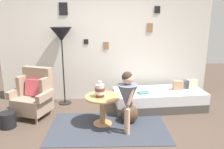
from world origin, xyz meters
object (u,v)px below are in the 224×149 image
Objects in this scene: armchair at (34,95)px; daybed at (158,99)px; side_table at (102,104)px; magazine_basket at (8,120)px; vase_striped at (100,90)px; person_child at (128,95)px; demijohn_near at (130,114)px; floor_lamp at (61,37)px; book_on_daybed at (143,92)px.

daybed is (2.55, 0.33, -0.24)m from armchair.
armchair is 1.52× the size of side_table.
daybed is at bearing 15.48° from magazine_basket.
vase_striped is at bearing -139.91° from side_table.
armchair is 0.66m from magazine_basket.
daybed is 1.41m from side_table.
vase_striped reaches higher than side_table.
magazine_basket is at bearing -177.29° from side_table.
armchair reaches higher than side_table.
side_table is at bearing 40.09° from vase_striped.
armchair reaches higher than daybed.
person_child is at bearing -39.70° from side_table.
person_child is 0.67m from demijohn_near.
person_child is (1.30, -1.40, -0.83)m from floor_lamp.
person_child reaches higher than vase_striped.
floor_lamp is 6.13× the size of magazine_basket.
magazine_basket is at bearing -164.52° from daybed.
demijohn_near is at bearing -136.61° from daybed.
person_child reaches higher than armchair.
book_on_daybed is at bearing 34.09° from vase_striped.
book_on_daybed is (1.71, -0.50, -1.10)m from floor_lamp.
person_child is at bearing -47.19° from floor_lamp.
book_on_daybed reaches higher than demijohn_near.
armchair is 0.90× the size of person_child.
daybed is at bearing 24.16° from book_on_daybed.
person_child reaches higher than side_table.
book_on_daybed is 2.62m from magazine_basket.
armchair is 1.40m from vase_striped.
floor_lamp is 7.81× the size of book_on_daybed.
person_child is (-0.78, -1.07, 0.49)m from daybed.
book_on_daybed is at bearing 14.16° from magazine_basket.
magazine_basket is at bearing -165.84° from book_on_daybed.
armchair is 1.94m from person_child.
demijohn_near reaches higher than daybed.
daybed is 6.84× the size of vase_striped.
vase_striped is 0.27× the size of person_child.
vase_striped is at bearing -148.64° from daybed.
demijohn_near is (0.09, 0.41, -0.52)m from person_child.
book_on_daybed is (0.83, 0.56, 0.01)m from side_table.
side_table reaches higher than daybed.
book_on_daybed reaches higher than magazine_basket.
daybed is 3.09× the size of side_table.
side_table is 2.27× the size of magazine_basket.
vase_striped is (1.31, -0.43, 0.23)m from armchair.
person_child is (0.42, -0.35, 0.29)m from side_table.
magazine_basket is at bearing -125.89° from armchair.
floor_lamp reaches higher than daybed.
armchair is 2.19m from book_on_daybed.
side_table is 0.59× the size of person_child.
armchair is 1.91m from demijohn_near.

